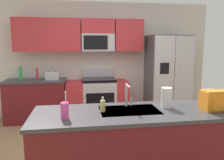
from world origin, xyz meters
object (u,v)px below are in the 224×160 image
(sink_faucet, at_px, (127,93))
(paper_towel_roll, at_px, (166,97))
(pepper_mill, at_px, (37,74))
(drink_cup_pink, at_px, (65,110))
(soap_dispenser, at_px, (103,106))
(toaster, at_px, (52,76))
(backpack, at_px, (216,100))
(range_oven, at_px, (97,98))
(bottle_green, at_px, (21,73))
(refrigerator, at_px, (167,76))

(sink_faucet, relative_size, paper_towel_roll, 1.17)
(pepper_mill, bearing_deg, drink_cup_pink, -75.10)
(sink_faucet, xyz_separation_m, drink_cup_pink, (-0.73, -0.33, -0.08))
(soap_dispenser, xyz_separation_m, paper_towel_roll, (0.78, 0.06, 0.05))
(toaster, height_order, sink_faucet, sink_faucet)
(toaster, distance_m, backpack, 3.32)
(range_oven, xyz_separation_m, paper_towel_roll, (0.62, -2.43, 0.58))
(range_oven, distance_m, bottle_green, 1.71)
(pepper_mill, xyz_separation_m, paper_towel_roll, (1.90, -2.43, -0.01))
(soap_dispenser, bearing_deg, toaster, 108.25)
(bottle_green, height_order, soap_dispenser, bottle_green)
(pepper_mill, height_order, sink_faucet, sink_faucet)
(bottle_green, bearing_deg, range_oven, 1.85)
(range_oven, bearing_deg, drink_cup_pink, -102.04)
(range_oven, xyz_separation_m, backpack, (1.14, -2.62, 0.57))
(range_oven, height_order, pepper_mill, pepper_mill)
(bottle_green, bearing_deg, pepper_mill, 8.70)
(sink_faucet, bearing_deg, backpack, -16.28)
(paper_towel_roll, xyz_separation_m, backpack, (0.53, -0.20, -0.00))
(toaster, bearing_deg, paper_towel_roll, -56.36)
(toaster, distance_m, drink_cup_pink, 2.64)
(sink_faucet, xyz_separation_m, paper_towel_roll, (0.46, -0.09, -0.05))
(drink_cup_pink, xyz_separation_m, soap_dispenser, (0.41, 0.18, -0.02))
(pepper_mill, xyz_separation_m, bottle_green, (-0.32, -0.05, 0.02))
(refrigerator, distance_m, soap_dispenser, 3.00)
(toaster, distance_m, bottle_green, 0.64)
(pepper_mill, distance_m, bottle_green, 0.33)
(drink_cup_pink, height_order, soap_dispenser, drink_cup_pink)
(sink_faucet, xyz_separation_m, soap_dispenser, (-0.32, -0.15, -0.10))
(bottle_green, bearing_deg, toaster, -0.07)
(range_oven, bearing_deg, paper_towel_roll, -75.71)
(range_oven, relative_size, backpack, 4.25)
(pepper_mill, relative_size, backpack, 0.78)
(pepper_mill, bearing_deg, toaster, -9.01)
(refrigerator, relative_size, soap_dispenser, 10.88)
(backpack, bearing_deg, sink_faucet, 163.72)
(refrigerator, xyz_separation_m, drink_cup_pink, (-2.19, -2.60, 0.06))
(toaster, relative_size, sink_faucet, 0.99)
(toaster, bearing_deg, backpack, -50.68)
(refrigerator, height_order, toaster, refrigerator)
(toaster, relative_size, bottle_green, 0.94)
(refrigerator, xyz_separation_m, sink_faucet, (-1.46, -2.26, 0.14))
(range_oven, distance_m, backpack, 2.92)
(refrigerator, bearing_deg, range_oven, 177.46)
(paper_towel_roll, bearing_deg, toaster, 123.64)
(refrigerator, xyz_separation_m, backpack, (-0.48, -2.55, 0.09))
(refrigerator, bearing_deg, sink_faucet, -122.83)
(drink_cup_pink, bearing_deg, bottle_green, 111.50)
(refrigerator, bearing_deg, drink_cup_pink, -130.13)
(drink_cup_pink, height_order, paper_towel_roll, drink_cup_pink)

